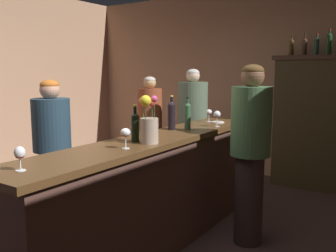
% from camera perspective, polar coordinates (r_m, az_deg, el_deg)
% --- Properties ---
extents(floor, '(8.20, 8.20, 0.00)m').
position_cam_1_polar(floor, '(3.71, -10.42, -17.46)').
color(floor, '#432E2C').
rests_on(floor, ground).
extents(wall_back, '(5.66, 0.12, 2.86)m').
position_cam_1_polar(wall_back, '(6.07, 10.97, 6.52)').
color(wall_back, tan).
rests_on(wall_back, ground).
extents(bar_counter, '(0.53, 3.06, 1.04)m').
position_cam_1_polar(bar_counter, '(3.39, -2.17, -10.35)').
color(bar_counter, '#4B3128').
rests_on(bar_counter, ground).
extents(display_cabinet, '(1.07, 0.39, 1.82)m').
position_cam_1_polar(display_cabinet, '(5.47, 21.25, 0.85)').
color(display_cabinet, '#3A2F18').
rests_on(display_cabinet, ground).
extents(wine_bottle_chardonnay, '(0.06, 0.06, 0.33)m').
position_cam_1_polar(wine_bottle_chardonnay, '(3.67, 3.02, 1.70)').
color(wine_bottle_chardonnay, '#2F5032').
rests_on(wine_bottle_chardonnay, bar_counter).
extents(wine_bottle_rose, '(0.08, 0.08, 0.34)m').
position_cam_1_polar(wine_bottle_rose, '(3.68, 0.55, 1.80)').
color(wine_bottle_rose, black).
rests_on(wine_bottle_rose, bar_counter).
extents(wine_bottle_riesling, '(0.07, 0.07, 0.31)m').
position_cam_1_polar(wine_bottle_riesling, '(3.05, -5.06, 0.05)').
color(wine_bottle_riesling, black).
rests_on(wine_bottle_riesling, bar_counter).
extents(wine_glass_front, '(0.07, 0.07, 0.14)m').
position_cam_1_polar(wine_glass_front, '(4.30, 6.29, 2.06)').
color(wine_glass_front, white).
rests_on(wine_glass_front, bar_counter).
extents(wine_glass_mid, '(0.07, 0.07, 0.17)m').
position_cam_1_polar(wine_glass_mid, '(3.92, 7.53, 1.67)').
color(wine_glass_mid, white).
rests_on(wine_glass_mid, bar_counter).
extents(wine_glass_rear, '(0.07, 0.07, 0.15)m').
position_cam_1_polar(wine_glass_rear, '(2.33, -21.78, -4.00)').
color(wine_glass_rear, white).
rests_on(wine_glass_rear, bar_counter).
extents(wine_glass_spare, '(0.08, 0.08, 0.16)m').
position_cam_1_polar(wine_glass_spare, '(2.79, -6.54, -1.15)').
color(wine_glass_spare, white).
rests_on(wine_glass_spare, bar_counter).
extents(flower_arrangement, '(0.18, 0.19, 0.39)m').
position_cam_1_polar(flower_arrangement, '(2.97, -3.00, 0.52)').
color(flower_arrangement, tan).
rests_on(flower_arrangement, bar_counter).
extents(cheese_plate, '(0.14, 0.14, 0.01)m').
position_cam_1_polar(cheese_plate, '(4.24, 7.64, 0.59)').
color(cheese_plate, white).
rests_on(cheese_plate, bar_counter).
extents(display_bottle_left, '(0.07, 0.07, 0.28)m').
position_cam_1_polar(display_bottle_left, '(5.52, 18.39, 11.47)').
color(display_bottle_left, '#463316').
rests_on(display_bottle_left, display_cabinet).
extents(display_bottle_midleft, '(0.07, 0.07, 0.30)m').
position_cam_1_polar(display_bottle_midleft, '(5.47, 20.18, 11.44)').
color(display_bottle_midleft, '#40281B').
rests_on(display_bottle_midleft, display_cabinet).
extents(display_bottle_center, '(0.06, 0.06, 0.28)m').
position_cam_1_polar(display_bottle_center, '(5.44, 21.82, 11.37)').
color(display_bottle_center, '#214632').
rests_on(display_bottle_center, display_cabinet).
extents(display_bottle_midright, '(0.08, 0.08, 0.33)m').
position_cam_1_polar(display_bottle_midright, '(5.41, 23.44, 11.60)').
color(display_bottle_midright, '#1E3E1E').
rests_on(display_bottle_midright, display_cabinet).
extents(patron_in_navy, '(0.35, 0.35, 1.54)m').
position_cam_1_polar(patron_in_navy, '(5.44, -2.78, 0.22)').
color(patron_in_navy, maroon).
rests_on(patron_in_navy, ground).
extents(patron_in_grey, '(0.40, 0.40, 1.53)m').
position_cam_1_polar(patron_in_grey, '(4.15, -17.32, -2.90)').
color(patron_in_grey, '#B7B29B').
rests_on(patron_in_grey, ground).
extents(patron_redhead, '(0.40, 0.40, 1.64)m').
position_cam_1_polar(patron_redhead, '(5.02, 3.77, 0.11)').
color(patron_redhead, '#203648').
rests_on(patron_redhead, ground).
extents(bartender, '(0.37, 0.37, 1.67)m').
position_cam_1_polar(bartender, '(3.49, 12.51, -3.21)').
color(bartender, '#342523').
rests_on(bartender, ground).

